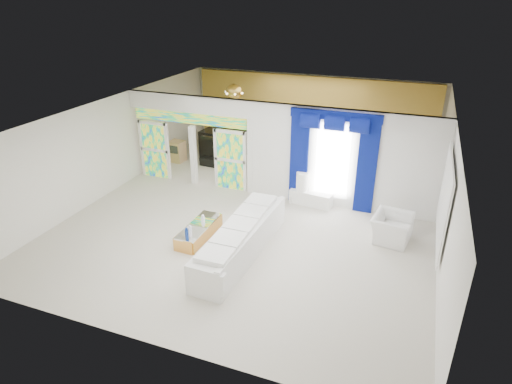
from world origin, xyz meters
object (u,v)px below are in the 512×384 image
at_px(coffee_table, 199,232).
at_px(white_sofa, 242,241).
at_px(armchair, 391,228).
at_px(console_table, 311,198).
at_px(grand_piano, 229,140).

bearing_deg(coffee_table, white_sofa, -12.53).
bearing_deg(white_sofa, armchair, 33.24).
relative_size(coffee_table, armchair, 1.54).
bearing_deg(white_sofa, console_table, 76.82).
distance_m(coffee_table, armchair, 5.07).
distance_m(white_sofa, coffee_table, 1.40).
distance_m(armchair, grand_piano, 8.25).
relative_size(white_sofa, armchair, 3.67).
xyz_separation_m(coffee_table, grand_piano, (-1.99, 6.46, 0.34)).
distance_m(white_sofa, armchair, 3.97).
height_order(console_table, armchair, armchair).
distance_m(white_sofa, console_table, 3.44).
bearing_deg(armchair, grand_piano, 63.29).
xyz_separation_m(white_sofa, coffee_table, (-1.35, 0.30, -0.19)).
xyz_separation_m(console_table, armchair, (2.48, -1.28, 0.13)).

